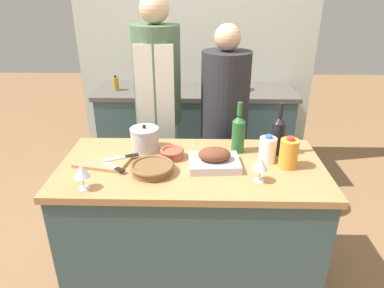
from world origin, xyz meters
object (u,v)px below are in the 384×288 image
wine_glass_right (82,171)px  condiment_bottle_tall (239,85)px  cutting_board (103,162)px  wine_bottle_dark (278,134)px  juice_jug (289,153)px  person_cook_aproned (158,105)px  milk_jug (268,149)px  stand_mixer (220,75)px  person_cook_guest (224,122)px  wine_glass_left (260,164)px  roasting_pan (214,160)px  stock_pot (145,139)px  knife_paring (114,167)px  wicker_basket (152,168)px  wine_bottle_green (238,133)px  knife_chef (122,157)px  mixing_bowl (172,153)px  condiment_bottle_short (116,84)px

wine_glass_right → condiment_bottle_tall: size_ratio=0.92×
cutting_board → wine_bottle_dark: wine_bottle_dark is taller
juice_jug → person_cook_aproned: (-0.82, 0.78, 0.02)m
milk_jug → stand_mixer: size_ratio=0.48×
wine_glass_right → person_cook_guest: bearing=51.8°
wine_glass_left → person_cook_guest: size_ratio=0.09×
roasting_pan → stock_pot: 0.48m
knife_paring → condiment_bottle_tall: size_ratio=0.97×
wicker_basket → wine_bottle_green: (0.49, 0.28, 0.10)m
knife_chef → knife_paring: size_ratio=1.39×
mixing_bowl → milk_jug: (0.56, -0.03, 0.04)m
stand_mixer → person_cook_aproned: (-0.50, -0.59, -0.09)m
stand_mixer → juice_jug: bearing=-76.7°
roasting_pan → knife_paring: 0.56m
wine_glass_left → condiment_bottle_tall: bearing=88.6°
roasting_pan → wine_glass_right: size_ratio=2.20×
milk_jug → wine_bottle_green: bearing=141.8°
wine_bottle_dark → wine_bottle_green: bearing=175.1°
milk_jug → person_cook_guest: size_ratio=0.10×
mixing_bowl → wine_bottle_green: 0.42m
roasting_pan → condiment_bottle_tall: bearing=78.7°
condiment_bottle_short → milk_jug: bearing=-47.6°
knife_paring → stock_pot: bearing=65.1°
wine_glass_left → stand_mixer: bearing=95.2°
cutting_board → person_cook_aproned: bearing=72.4°
knife_chef → knife_paring: same height
wicker_basket → wine_glass_left: 0.58m
wine_bottle_green → wine_bottle_dark: 0.24m
knife_paring → condiment_bottle_short: size_ratio=1.05×
cutting_board → condiment_bottle_tall: condiment_bottle_tall is taller
mixing_bowl → wine_glass_left: (0.48, -0.26, 0.07)m
wine_glass_left → wine_glass_right: same height
wine_bottle_dark → condiment_bottle_tall: bearing=95.9°
condiment_bottle_tall → knife_chef: bearing=-122.2°
stock_pot → person_cook_aproned: (0.02, 0.57, 0.03)m
roasting_pan → stand_mixer: size_ratio=0.87×
stock_pot → milk_jug: 0.75m
knife_chef → mixing_bowl: bearing=8.3°
wine_bottle_green → knife_paring: wine_bottle_green is taller
milk_jug → knife_paring: milk_jug is taller
juice_jug → stand_mixer: bearing=103.3°
milk_jug → condiment_bottle_short: (-1.18, 1.29, 0.04)m
wine_bottle_green → stand_mixer: 1.18m
cutting_board → wicker_basket: bearing=-18.8°
wicker_basket → person_cook_aproned: 0.87m
condiment_bottle_short → person_cook_guest: bearing=-33.5°
roasting_pan → cutting_board: bearing=177.8°
stand_mixer → condiment_bottle_short: bearing=-179.4°
roasting_pan → wine_bottle_dark: size_ratio=0.93×
wine_glass_left → condiment_bottle_short: size_ratio=0.99×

